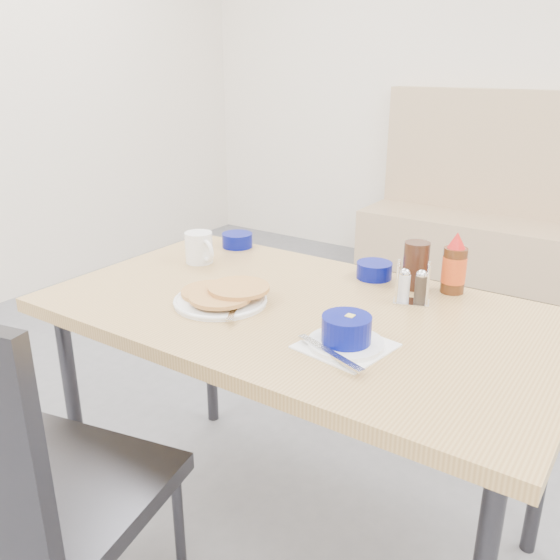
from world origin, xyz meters
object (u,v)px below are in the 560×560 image
Objects in this scene: grits_setting at (346,334)px; condiment_caddy at (412,289)px; coffee_mug at (200,247)px; dining_table at (301,328)px; syrup_bottle at (454,267)px; booth_bench at (516,236)px; pancake_plate at (222,296)px; creamer_bowl at (237,240)px; diner_chair at (10,486)px; butter_bowl at (374,270)px; amber_tumbler at (416,265)px.

condiment_caddy is (0.02, 0.34, 0.01)m from grits_setting.
dining_table is at bearing -15.34° from coffee_mug.
dining_table is 0.47m from syrup_bottle.
booth_bench is 2.39m from condiment_caddy.
pancake_plate is 1.99× the size of coffee_mug.
coffee_mug is 1.19× the size of creamer_bowl.
creamer_bowl is 0.79m from syrup_bottle.
pancake_plate is 0.66m from syrup_bottle.
grits_setting is (0.42, 0.62, 0.20)m from diner_chair.
butter_bowl is at bearing 58.06° from pancake_plate.
dining_table is 0.27m from grits_setting.
dining_table is 6.11× the size of grits_setting.
diner_chair reaches higher than pancake_plate.
grits_setting is at bearing -85.45° from booth_bench.
pancake_plate is at bearing -154.11° from dining_table.
condiment_caddy is at bearing 40.18° from dining_table.
booth_bench reaches higher than pancake_plate.
diner_chair is 1.17m from amber_tumbler.
booth_bench reaches higher than coffee_mug.
syrup_bottle is at bearing 48.51° from dining_table.
syrup_bottle is (0.07, 0.14, 0.04)m from condiment_caddy.
grits_setting is 0.49m from butter_bowl.
amber_tumbler is 0.78× the size of syrup_bottle.
pancake_plate is 0.49m from butter_bowl.
grits_setting is 0.34m from condiment_caddy.
amber_tumbler is (0.20, 0.31, 0.13)m from dining_table.
coffee_mug is 0.21m from creamer_bowl.
condiment_caddy is at bearing 5.37° from coffee_mug.
booth_bench is at bearing 75.84° from condiment_caddy.
syrup_bottle reaches higher than amber_tumbler.
dining_table is 0.39m from amber_tumbler.
diner_chair is at bearing -93.52° from booth_bench.
butter_bowl is 0.24m from syrup_bottle.
grits_setting is at bearing -100.24° from syrup_bottle.
booth_bench is 17.43× the size of butter_bowl.
grits_setting is at bearing -6.60° from pancake_plate.
condiment_caddy reaches higher than pancake_plate.
diner_chair is at bearing -103.74° from butter_bowl.
diner_chair is at bearing -110.39° from amber_tumbler.
pancake_plate is (0.01, 0.67, 0.19)m from diner_chair.
condiment_caddy reaches higher than creamer_bowl.
booth_bench is 1.86× the size of diner_chair.
syrup_bottle is at bearing 45.16° from condiment_caddy.
butter_bowl reaches higher than pancake_plate.
dining_table is at bearing -159.72° from condiment_caddy.
booth_bench is 14.63× the size of coffee_mug.
booth_bench is at bearing 97.80° from syrup_bottle.
dining_table is at bearing -90.00° from booth_bench.
pancake_plate is 1.44× the size of syrup_bottle.
dining_table is at bearing 63.17° from diner_chair.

